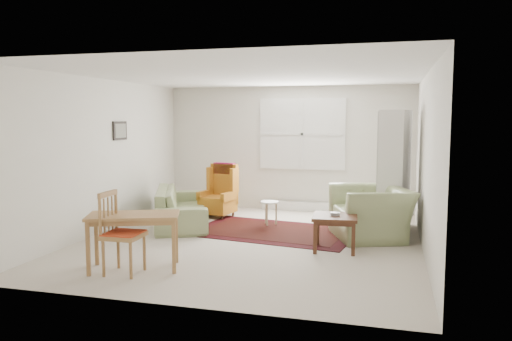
% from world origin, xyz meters
% --- Properties ---
extents(room, '(5.04, 5.54, 2.51)m').
position_xyz_m(room, '(0.02, 0.21, 1.26)').
color(room, beige).
rests_on(room, ground).
extents(rug, '(2.85, 2.06, 0.03)m').
position_xyz_m(rug, '(0.20, 0.69, 0.01)').
color(rug, black).
rests_on(rug, ground).
extents(sofa, '(1.64, 2.32, 0.87)m').
position_xyz_m(sofa, '(-1.53, 0.89, 0.44)').
color(sofa, gray).
rests_on(sofa, ground).
extents(armchair, '(1.43, 1.52, 0.95)m').
position_xyz_m(armchair, '(1.76, 0.69, 0.48)').
color(armchair, gray).
rests_on(armchair, ground).
extents(wingback_chair, '(0.69, 0.72, 1.01)m').
position_xyz_m(wingback_chair, '(-1.11, 1.64, 0.51)').
color(wingback_chair, '#B46D1B').
rests_on(wingback_chair, ground).
extents(coffee_table, '(0.66, 0.66, 0.50)m').
position_xyz_m(coffee_table, '(1.29, -0.20, 0.25)').
color(coffee_table, '#462515').
rests_on(coffee_table, ground).
extents(stool, '(0.41, 0.41, 0.43)m').
position_xyz_m(stool, '(0.01, 1.16, 0.21)').
color(stool, white).
rests_on(stool, ground).
extents(cabinet, '(0.57, 0.87, 2.00)m').
position_xyz_m(cabinet, '(2.10, 1.49, 1.00)').
color(cabinet, silver).
rests_on(cabinet, ground).
extents(desk, '(1.22, 0.90, 0.69)m').
position_xyz_m(desk, '(-1.01, -1.75, 0.35)').
color(desk, '#9C703F').
rests_on(desk, ground).
extents(desk_chair, '(0.45, 0.45, 0.99)m').
position_xyz_m(desk_chair, '(-1.03, -1.94, 0.50)').
color(desk_chair, '#9C703F').
rests_on(desk_chair, ground).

